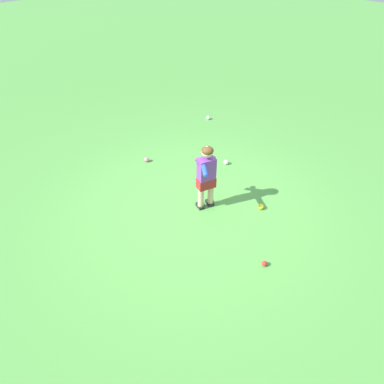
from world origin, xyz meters
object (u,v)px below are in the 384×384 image
(play_ball_far_right, at_px, (147,160))
(play_ball_by_bucket, at_px, (261,207))
(child_batter, at_px, (206,172))
(play_ball_midfield, at_px, (226,162))
(play_ball_near_batter, at_px, (264,263))
(play_ball_center_lawn, at_px, (208,118))

(play_ball_far_right, bearing_deg, play_ball_by_bucket, -170.46)
(play_ball_far_right, bearing_deg, child_batter, 173.81)
(play_ball_midfield, height_order, play_ball_far_right, play_ball_midfield)
(play_ball_midfield, bearing_deg, play_ball_near_batter, 142.32)
(play_ball_near_batter, xyz_separation_m, play_ball_by_bucket, (0.70, -0.89, 0.01))
(play_ball_near_batter, bearing_deg, play_ball_far_right, -9.48)
(play_ball_midfield, relative_size, play_ball_by_bucket, 1.00)
(play_ball_far_right, xyz_separation_m, play_ball_center_lawn, (0.38, -2.10, -0.00))
(play_ball_center_lawn, bearing_deg, child_batter, 131.80)
(play_ball_midfield, relative_size, play_ball_far_right, 1.02)
(play_ball_by_bucket, bearing_deg, play_ball_center_lawn, -32.39)
(play_ball_far_right, bearing_deg, play_ball_near_batter, 170.52)
(play_ball_by_bucket, bearing_deg, play_ball_near_batter, 128.19)
(child_batter, xyz_separation_m, play_ball_midfield, (0.55, -1.15, -0.61))
(child_batter, distance_m, play_ball_by_bucket, 1.06)
(play_ball_by_bucket, relative_size, play_ball_center_lawn, 1.04)
(play_ball_midfield, relative_size, play_ball_near_batter, 1.23)
(play_ball_near_batter, relative_size, play_ball_by_bucket, 0.81)
(child_batter, bearing_deg, play_ball_center_lawn, -48.20)
(child_batter, relative_size, play_ball_near_batter, 14.90)
(play_ball_midfield, distance_m, play_ball_by_bucket, 1.34)
(play_ball_far_right, bearing_deg, play_ball_center_lawn, -79.83)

